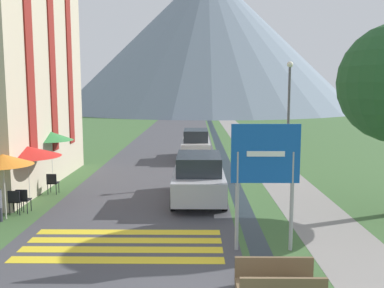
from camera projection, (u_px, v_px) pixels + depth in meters
The scene contains 18 objects.
ground_plane at pixel (204, 156), 27.27m from camera, with size 160.00×160.00×0.00m, color #3D6033.
road at pixel (173, 138), 37.21m from camera, with size 6.40×60.00×0.01m.
footpath at pixel (243, 138), 37.15m from camera, with size 2.20×60.00×0.01m.
drainage_channel at pixel (216, 138), 37.17m from camera, with size 0.60×60.00×0.00m.
crosswalk_marking at pixel (123, 245), 11.74m from camera, with size 5.44×2.54×0.01m.
mountain_distant at pixel (208, 40), 83.72m from camera, with size 57.12×57.12×27.50m.
road_sign at pixel (265, 167), 11.08m from camera, with size 1.79×0.11×3.37m.
footbridge at pixel (278, 286), 8.79m from camera, with size 1.70×1.10×0.65m.
parked_car_near at pixel (199, 177), 16.27m from camera, with size 2.00×4.56×1.82m.
parked_car_far at pixel (196, 144), 25.92m from camera, with size 1.77×4.44×1.82m.
cafe_chair_near_right at pixel (15, 200), 14.52m from camera, with size 0.40×0.40×0.85m.
cafe_chair_far_left at pixel (52, 182), 17.34m from camera, with size 0.40×0.40×0.85m.
cafe_chair_near_left at pixel (23, 199), 14.69m from camera, with size 0.40×0.40×0.85m.
cafe_umbrella_front_orange at pixel (3, 160), 13.83m from camera, with size 1.94×1.94×2.17m.
cafe_umbrella_middle_red at pixel (27, 151), 16.05m from camera, with size 2.50×2.50×2.12m.
cafe_umbrella_rear_green at pixel (51, 136), 18.63m from camera, with size 1.94×1.94×2.40m.
person_seated_far at pixel (14, 188), 15.44m from camera, with size 0.32×0.32×1.23m.
streetlamp at pixel (289, 111), 19.94m from camera, with size 0.28×0.28×5.52m.
Camera 1 is at (-0.49, -6.95, 4.27)m, focal length 40.00 mm.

